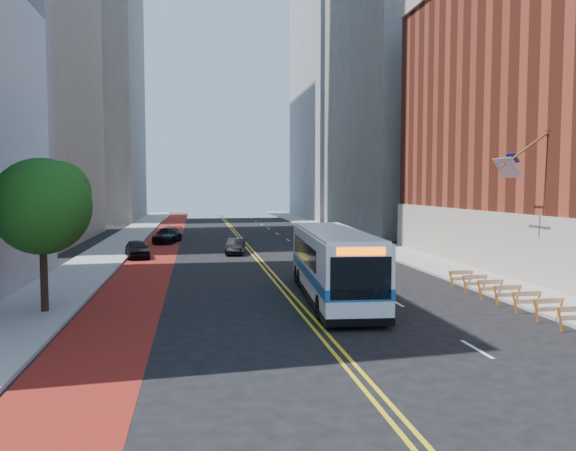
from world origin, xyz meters
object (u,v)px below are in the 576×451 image
Objects in this scene: car_c at (168,235)px; car_b at (236,246)px; street_tree at (43,203)px; transit_bus at (333,263)px; car_a at (137,249)px.

car_b is at bearing -48.88° from car_c.
transit_bus is at bearing 5.22° from street_tree.
car_a is 11.96m from car_c.
transit_bus is at bearing -69.05° from car_a.
street_tree is at bearing -170.52° from transit_bus.
street_tree is 0.53× the size of transit_bus.
street_tree reaches higher than transit_bus.
car_c is (3.71, 31.16, -4.17)m from street_tree.
transit_bus is 2.48× the size of car_c.
car_c is at bearing 83.21° from street_tree.
street_tree is 19.88m from car_a.
car_a is at bearing 84.26° from street_tree.
car_a is (1.94, 19.33, -4.20)m from street_tree.
street_tree is 1.59× the size of car_a.
car_a is 7.90m from car_b.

